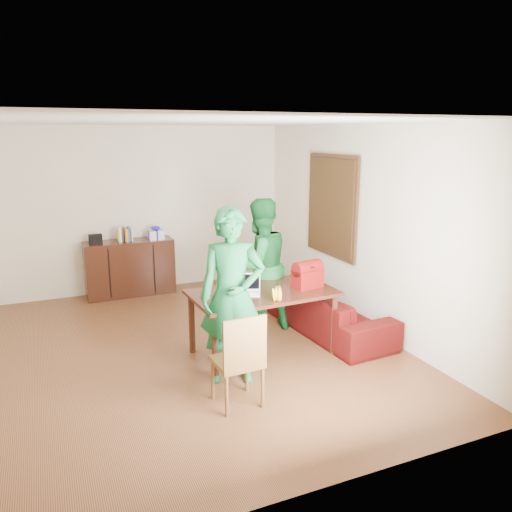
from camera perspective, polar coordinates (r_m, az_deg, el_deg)
name	(u,v)px	position (r m, az deg, el deg)	size (l,w,h in m)	color
room	(178,244)	(5.94, -8.94, 1.33)	(5.20, 5.70, 2.90)	#421E10
table	(263,299)	(5.88, 0.77, -4.95)	(1.70, 1.01, 0.78)	black
chair	(238,378)	(4.97, -2.09, -13.74)	(0.45, 0.43, 0.95)	brown
person_near	(232,296)	(5.19, -2.74, -4.62)	(0.68, 0.45, 1.87)	#156130
person_far	(260,266)	(6.51, 0.41, -1.17)	(0.87, 0.67, 1.78)	#145B25
laptop	(247,291)	(5.73, -1.04, -3.97)	(0.36, 0.31, 0.21)	white
bananas	(277,298)	(5.52, 2.41, -4.86)	(0.15, 0.10, 0.06)	yellow
bottle	(278,291)	(5.55, 2.49, -4.06)	(0.06, 0.06, 0.18)	#593B14
red_bag	(307,277)	(5.98, 5.88, -2.41)	(0.35, 0.20, 0.26)	maroon
sofa	(328,310)	(6.73, 8.23, -6.12)	(2.01, 0.79, 0.59)	#3E080B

